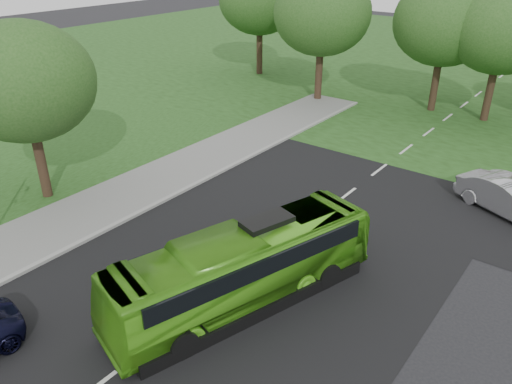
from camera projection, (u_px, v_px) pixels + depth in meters
ground at (222, 291)px, 19.00m from camera, size 160.00×160.00×0.00m
street_surfaces at (427, 128)px, 35.34m from camera, size 120.00×120.00×0.15m
tree_park_a at (322, 14)px, 38.48m from camera, size 7.58×7.58×10.07m
tree_park_b at (445, 22)px, 36.13m from camera, size 7.47×7.47×9.80m
tree_park_c at (503, 29)px, 34.01m from camera, size 7.19×7.19×9.55m
tree_side_near at (24, 82)px, 23.36m from camera, size 6.64×6.64×8.83m
bus at (243, 268)px, 17.87m from camera, size 5.42×10.75×2.92m
sedan at (510, 198)px, 24.00m from camera, size 5.49×3.72×1.71m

